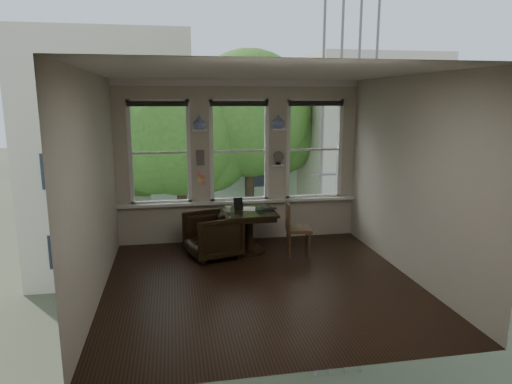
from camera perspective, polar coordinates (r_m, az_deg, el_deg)
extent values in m
plane|color=black|center=(6.82, 0.72, -11.35)|extent=(4.50, 4.50, 0.00)
plane|color=silver|center=(6.29, 0.79, 14.72)|extent=(4.50, 4.50, 0.00)
plane|color=beige|center=(8.58, -2.13, 3.82)|extent=(4.50, 0.00, 4.50)
plane|color=beige|center=(4.25, 6.59, -4.23)|extent=(4.50, 0.00, 4.50)
plane|color=beige|center=(6.36, -19.57, 0.43)|extent=(0.00, 4.50, 4.50)
plane|color=beige|center=(7.16, 18.73, 1.67)|extent=(0.00, 4.50, 4.50)
cube|color=white|center=(8.35, -7.04, 7.66)|extent=(0.26, 0.16, 0.03)
cube|color=white|center=(8.55, 2.79, 7.83)|extent=(0.26, 0.16, 0.03)
cube|color=#59544F|center=(8.42, -6.97, 4.28)|extent=(0.14, 0.06, 0.28)
imported|color=silver|center=(8.34, -7.06, 8.62)|extent=(0.24, 0.24, 0.25)
imported|color=silver|center=(8.54, 2.80, 8.76)|extent=(0.24, 0.24, 0.25)
imported|color=black|center=(7.81, -5.47, -5.39)|extent=(1.04, 1.03, 0.77)
cube|color=maroon|center=(7.79, -5.47, -4.92)|extent=(0.45, 0.45, 0.06)
imported|color=black|center=(7.91, 1.38, -2.27)|extent=(0.38, 0.25, 0.03)
imported|color=white|center=(7.82, -3.53, -2.16)|extent=(0.11, 0.11, 0.10)
imported|color=white|center=(7.75, 0.64, -2.25)|extent=(0.17, 0.17, 0.11)
cube|color=black|center=(7.94, -2.22, -1.50)|extent=(0.17, 0.10, 0.22)
cube|color=silver|center=(8.04, -0.88, -2.12)|extent=(0.27, 0.34, 0.00)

